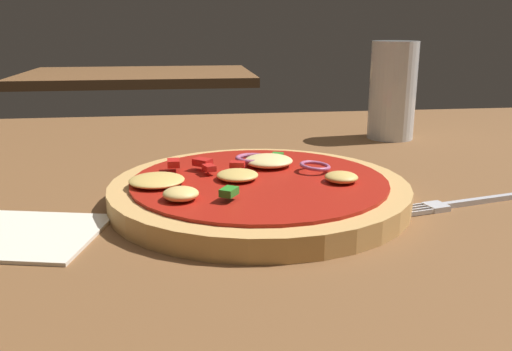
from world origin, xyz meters
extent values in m
cube|color=brown|center=(0.00, 0.00, 0.02)|extent=(1.37, 1.04, 0.03)
cylinder|color=tan|center=(-0.03, 0.00, 0.04)|extent=(0.28, 0.28, 0.02)
cylinder|color=#A81C11|center=(-0.03, 0.00, 0.05)|extent=(0.24, 0.24, 0.00)
ellipsoid|color=#F4DB8E|center=(-0.01, 0.05, 0.06)|extent=(0.05, 0.05, 0.01)
ellipsoid|color=#E5BC60|center=(-0.12, -0.01, 0.06)|extent=(0.05, 0.05, 0.01)
ellipsoid|color=#E5BC60|center=(-0.05, 0.00, 0.06)|extent=(0.04, 0.04, 0.01)
ellipsoid|color=#E5BC60|center=(0.04, -0.02, 0.06)|extent=(0.03, 0.03, 0.01)
ellipsoid|color=#EFCC72|center=(-0.10, -0.05, 0.06)|extent=(0.03, 0.03, 0.01)
torus|color=#B25984|center=(0.03, 0.02, 0.06)|extent=(0.03, 0.03, 0.01)
torus|color=#B25984|center=(-0.03, 0.05, 0.06)|extent=(0.05, 0.05, 0.01)
cube|color=red|center=(-0.08, 0.04, 0.06)|extent=(0.02, 0.02, 0.01)
cube|color=#2D8C28|center=(-0.06, -0.06, 0.06)|extent=(0.02, 0.02, 0.01)
cube|color=#2D8C28|center=(0.00, 0.07, 0.06)|extent=(0.01, 0.01, 0.00)
cube|color=red|center=(-0.08, 0.02, 0.06)|extent=(0.01, 0.02, 0.01)
cube|color=red|center=(-0.05, 0.03, 0.06)|extent=(0.02, 0.01, 0.01)
cube|color=red|center=(-0.11, 0.04, 0.06)|extent=(0.01, 0.02, 0.01)
cube|color=silver|center=(0.20, -0.03, 0.03)|extent=(0.12, 0.03, 0.01)
cube|color=silver|center=(0.13, -0.04, 0.03)|extent=(0.02, 0.02, 0.01)
cube|color=silver|center=(0.10, -0.04, 0.03)|extent=(0.04, 0.01, 0.00)
cube|color=silver|center=(0.10, -0.05, 0.03)|extent=(0.04, 0.01, 0.00)
cube|color=silver|center=(0.10, -0.05, 0.03)|extent=(0.04, 0.01, 0.00)
cube|color=silver|center=(0.10, -0.06, 0.03)|extent=(0.04, 0.01, 0.00)
cylinder|color=silver|center=(0.20, 0.27, 0.10)|extent=(0.07, 0.07, 0.14)
cylinder|color=#C67214|center=(0.20, 0.27, 0.07)|extent=(0.06, 0.06, 0.07)
cube|color=brown|center=(-0.25, 1.46, 0.02)|extent=(0.78, 0.53, 0.03)
camera|label=1|loc=(-0.10, -0.48, 0.19)|focal=37.88mm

